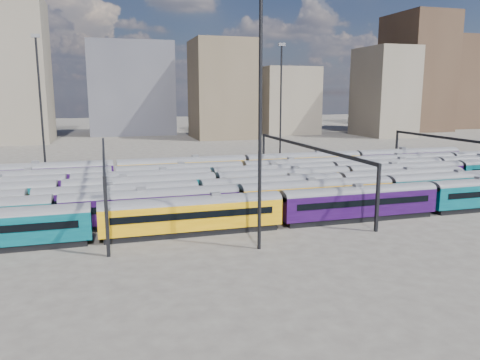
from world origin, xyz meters
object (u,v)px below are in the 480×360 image
object	(u,v)px
rake_1	(238,197)
rake_2	(118,197)
mast_2	(260,113)
rake_0	(280,205)

from	to	relation	value
rake_1	rake_2	size ratio (longest dim) A/B	1.24
mast_2	rake_1	bearing A→B (deg)	84.21
rake_0	rake_2	xyz separation A→B (m)	(-18.44, 10.00, -0.02)
rake_1	rake_2	world-z (taller)	rake_1
rake_1	rake_2	xyz separation A→B (m)	(-14.68, 5.00, -0.09)
mast_2	rake_0	bearing A→B (deg)	54.57
rake_0	rake_1	size ratio (longest dim) A/B	0.98
rake_2	mast_2	xyz separation A→B (m)	(13.46, -17.00, 11.25)
rake_1	mast_2	bearing A→B (deg)	-95.79
mast_2	rake_2	bearing A→B (deg)	128.38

